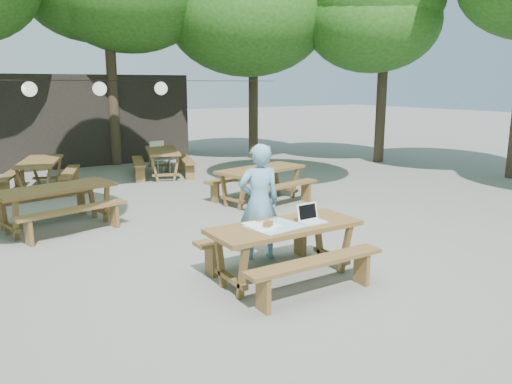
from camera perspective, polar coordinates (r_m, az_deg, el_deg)
The scene contains 12 objects.
ground at distance 8.00m, azimuth -3.62°, elevation -6.14°, with size 80.00×80.00×0.00m, color slate.
pavilion at distance 17.70m, azimuth -18.83°, elevation 8.00°, with size 6.00×3.00×2.80m, color black.
main_picnic_table at distance 6.54m, azimuth 3.28°, elevation -6.78°, with size 2.00×1.58×0.75m.
picnic_table_nw at distance 9.51m, azimuth -21.80°, elevation -1.58°, with size 2.20×1.95×0.75m.
picnic_table_ne at distance 10.79m, azimuth 0.55°, elevation 0.87°, with size 2.19×1.94×0.75m.
picnic_table_far_w at distance 12.94m, azimuth -23.36°, elevation 1.77°, with size 2.11×2.31×0.75m.
picnic_table_far_e at distance 14.06m, azimuth -10.64°, elevation 3.33°, with size 2.05×2.27×0.75m.
woman at distance 7.20m, azimuth 0.35°, elevation -1.16°, with size 0.62×0.41×1.70m, color #6BA1C3.
plastic_chair at distance 14.68m, azimuth -10.86°, elevation 3.18°, with size 0.49×0.49×0.90m.
laptop at distance 6.57m, azimuth 6.23°, elevation -2.89°, with size 0.34×0.27×0.24m.
tabletop_clutter at distance 6.34m, azimuth 1.87°, elevation -3.87°, with size 0.72×0.64×0.08m.
paper_lanterns at distance 13.13m, azimuth -17.38°, elevation 11.22°, with size 9.00×0.34×0.38m.
Camera 1 is at (-3.60, -6.68, 2.52)m, focal length 35.00 mm.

